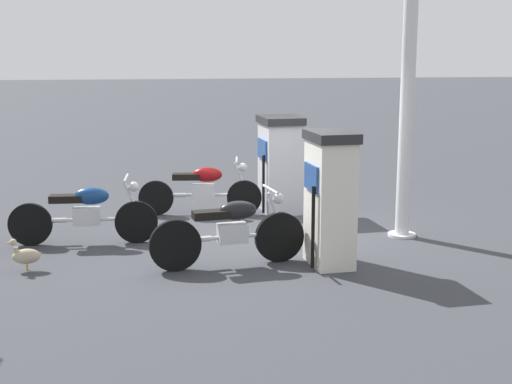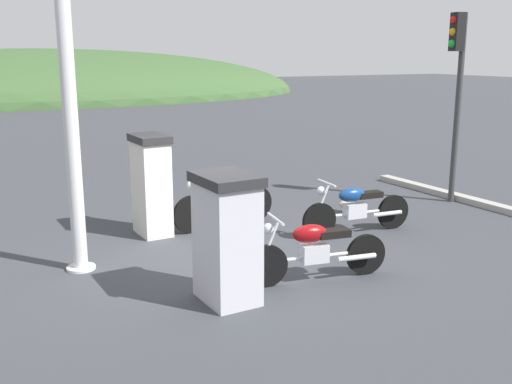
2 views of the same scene
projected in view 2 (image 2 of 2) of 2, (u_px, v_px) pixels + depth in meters
ground_plane at (220, 256)px, 8.91m from camera, size 120.00×120.00×0.00m
fuel_pump_near at (227, 237)px, 7.15m from camera, size 0.69×0.89×1.58m
fuel_pump_far at (152, 184)px, 9.81m from camera, size 0.57×0.81×1.67m
motorcycle_near_pump at (315, 249)px, 7.84m from camera, size 1.99×0.63×0.92m
motorcycle_far_pump at (223, 201)px, 10.30m from camera, size 1.96×0.56×0.96m
motorcycle_extra at (356, 208)px, 9.93m from camera, size 2.03×0.56×0.93m
wandering_duck at (347, 203)px, 11.26m from camera, size 0.41×0.19×0.41m
roadside_traffic_light at (457, 75)px, 11.59m from camera, size 0.39×0.27×3.71m
canopy_support_pole at (70, 115)px, 7.87m from camera, size 0.40×0.40×4.47m
road_edge_kerb at (499, 208)px, 11.43m from camera, size 0.57×6.58×0.12m
distant_hill_main at (38, 96)px, 42.52m from camera, size 39.10×24.43×6.56m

